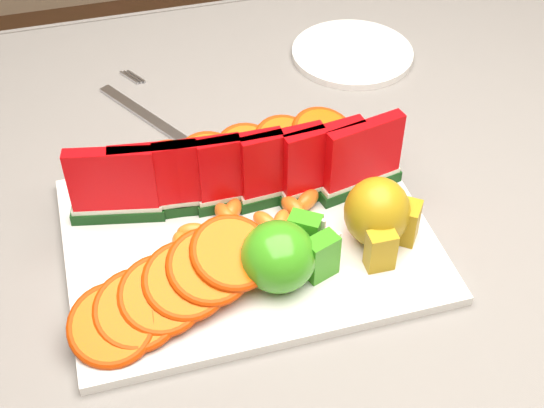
% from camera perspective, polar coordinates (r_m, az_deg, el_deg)
% --- Properties ---
extents(table, '(1.40, 0.90, 0.75)m').
position_cam_1_polar(table, '(0.96, 1.53, -5.27)').
color(table, '#54371B').
rests_on(table, ground).
extents(tablecloth, '(1.53, 1.03, 0.20)m').
position_cam_1_polar(tablecloth, '(0.91, 1.60, -2.68)').
color(tablecloth, gray).
rests_on(tablecloth, table).
extents(platter, '(0.40, 0.30, 0.01)m').
position_cam_1_polar(platter, '(0.85, -1.78, -2.62)').
color(platter, silver).
rests_on(platter, tablecloth).
extents(apple_cluster, '(0.11, 0.09, 0.07)m').
position_cam_1_polar(apple_cluster, '(0.78, 0.94, -3.84)').
color(apple_cluster, '#418F1A').
rests_on(apple_cluster, platter).
extents(pear_cluster, '(0.10, 0.10, 0.08)m').
position_cam_1_polar(pear_cluster, '(0.82, 8.07, -0.82)').
color(pear_cluster, '#AB6303').
rests_on(pear_cluster, platter).
extents(side_plate, '(0.21, 0.21, 0.01)m').
position_cam_1_polar(side_plate, '(1.15, 6.07, 11.22)').
color(side_plate, silver).
rests_on(side_plate, tablecloth).
extents(fork, '(0.10, 0.19, 0.00)m').
position_cam_1_polar(fork, '(1.05, -9.83, 7.03)').
color(fork, silver).
rests_on(fork, tablecloth).
extents(watermelon_row, '(0.39, 0.07, 0.10)m').
position_cam_1_polar(watermelon_row, '(0.85, -2.37, 2.32)').
color(watermelon_row, '#12330F').
rests_on(watermelon_row, platter).
extents(orange_fan_front, '(0.24, 0.15, 0.06)m').
position_cam_1_polar(orange_fan_front, '(0.76, -7.42, -6.29)').
color(orange_fan_front, red).
rests_on(orange_fan_front, platter).
extents(orange_fan_back, '(0.33, 0.11, 0.05)m').
position_cam_1_polar(orange_fan_back, '(0.91, -3.29, 3.78)').
color(orange_fan_back, red).
rests_on(orange_fan_back, platter).
extents(tangerine_segments, '(0.18, 0.07, 0.02)m').
position_cam_1_polar(tangerine_segments, '(0.84, -1.84, -1.13)').
color(tangerine_segments, '#F45D0D').
rests_on(tangerine_segments, platter).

